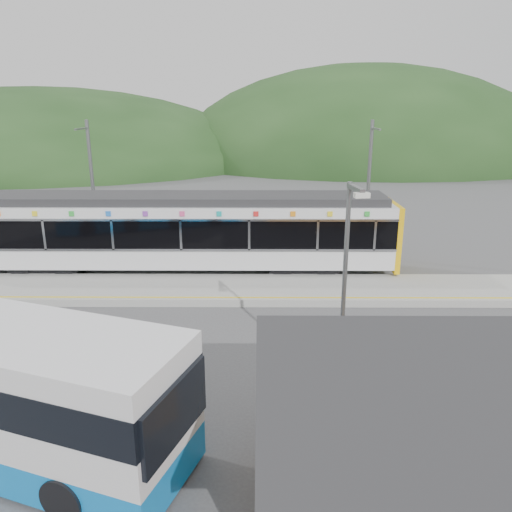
{
  "coord_description": "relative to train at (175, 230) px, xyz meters",
  "views": [
    {
      "loc": [
        1.44,
        -16.61,
        7.72
      ],
      "look_at": [
        1.35,
        1.0,
        2.35
      ],
      "focal_mm": 35.0,
      "sensor_mm": 36.0,
      "label": 1
    }
  ],
  "objects": [
    {
      "name": "ground",
      "position": [
        2.45,
        -6.0,
        -2.06
      ],
      "size": [
        120.0,
        120.0,
        0.0
      ],
      "primitive_type": "plane",
      "color": "#4C4C4F",
      "rests_on": "ground"
    },
    {
      "name": "station_shelter",
      "position": [
        8.45,
        -15.0,
        -0.51
      ],
      "size": [
        9.2,
        6.2,
        3.0
      ],
      "color": "olive",
      "rests_on": "ground"
    },
    {
      "name": "hills",
      "position": [
        8.64,
        -0.71,
        -2.06
      ],
      "size": [
        146.0,
        149.0,
        26.0
      ],
      "color": "#1E3D19",
      "rests_on": "ground"
    },
    {
      "name": "platform",
      "position": [
        2.45,
        -2.7,
        -1.91
      ],
      "size": [
        26.0,
        3.2,
        0.3
      ],
      "primitive_type": "cube",
      "color": "#9E9E99",
      "rests_on": "ground"
    },
    {
      "name": "train",
      "position": [
        0.0,
        0.0,
        0.0
      ],
      "size": [
        20.44,
        3.01,
        3.74
      ],
      "color": "black",
      "rests_on": "ground"
    },
    {
      "name": "pallet_stack",
      "position": [
        9.76,
        -11.87,
        -1.8
      ],
      "size": [
        1.16,
        1.0,
        0.54
      ],
      "rotation": [
        0.0,
        0.0,
        -0.1
      ],
      "color": "#937047",
      "rests_on": "ground"
    },
    {
      "name": "catenary_mast_east",
      "position": [
        9.45,
        2.56,
        1.58
      ],
      "size": [
        0.18,
        1.8,
        7.0
      ],
      "color": "slate",
      "rests_on": "ground"
    },
    {
      "name": "yellow_line",
      "position": [
        2.45,
        -4.0,
        -1.76
      ],
      "size": [
        26.0,
        0.1,
        0.01
      ],
      "primitive_type": "cube",
      "color": "yellow",
      "rests_on": "platform"
    },
    {
      "name": "lamp_post",
      "position": [
        6.13,
        -10.53,
        1.46
      ],
      "size": [
        0.37,
        1.06,
        5.9
      ],
      "rotation": [
        0.0,
        0.0,
        0.14
      ],
      "color": "slate",
      "rests_on": "ground"
    },
    {
      "name": "catenary_mast_west",
      "position": [
        -4.55,
        2.56,
        1.58
      ],
      "size": [
        0.18,
        1.8,
        7.0
      ],
      "color": "slate",
      "rests_on": "ground"
    }
  ]
}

